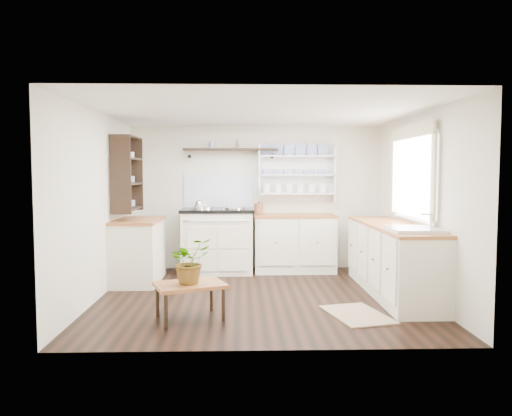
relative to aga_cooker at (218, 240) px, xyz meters
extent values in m
cube|color=black|center=(0.60, -1.57, -0.51)|extent=(4.00, 3.80, 0.01)
cube|color=silver|center=(0.60, 0.33, 0.64)|extent=(4.00, 0.02, 2.30)
cube|color=silver|center=(2.60, -1.57, 0.64)|extent=(0.02, 3.80, 2.30)
cube|color=silver|center=(-1.40, -1.57, 0.64)|extent=(0.02, 3.80, 2.30)
cube|color=white|center=(0.60, -1.57, 1.79)|extent=(4.00, 3.80, 0.01)
cube|color=white|center=(2.56, -1.42, 0.99)|extent=(0.04, 1.40, 1.00)
cube|color=white|center=(2.54, -1.42, 0.99)|extent=(0.02, 1.50, 1.10)
cube|color=#F2E1C1|center=(2.52, -1.42, 1.57)|extent=(0.04, 1.55, 0.18)
cube|color=white|center=(0.00, 0.00, -0.03)|extent=(1.08, 0.70, 0.95)
cube|color=black|center=(0.00, 0.00, 0.47)|extent=(1.12, 0.74, 0.05)
cylinder|color=silver|center=(-0.25, 0.00, 0.51)|extent=(0.37, 0.37, 0.03)
cylinder|color=silver|center=(0.25, 0.00, 0.51)|extent=(0.37, 0.37, 0.03)
cylinder|color=silver|center=(0.00, -0.39, 0.33)|extent=(0.97, 0.02, 0.02)
cube|color=white|center=(1.20, 0.03, -0.07)|extent=(1.25, 0.60, 0.88)
cube|color=brown|center=(1.20, 0.03, 0.37)|extent=(1.27, 0.63, 0.04)
cube|color=white|center=(2.30, -1.47, -0.07)|extent=(0.60, 2.40, 0.88)
cube|color=brown|center=(2.30, -1.47, 0.37)|extent=(0.62, 2.43, 0.04)
cube|color=white|center=(2.30, -2.22, 0.29)|extent=(0.55, 0.60, 0.28)
cylinder|color=silver|center=(2.50, -2.22, 0.49)|extent=(0.02, 0.02, 0.22)
cube|color=white|center=(-1.10, -0.67, -0.07)|extent=(0.60, 1.10, 0.88)
cube|color=brown|center=(-1.10, -0.67, 0.37)|extent=(0.62, 1.13, 0.04)
cube|color=white|center=(1.25, 0.31, 1.04)|extent=(1.20, 0.03, 0.90)
cube|color=white|center=(1.25, 0.22, 1.04)|extent=(1.20, 0.22, 0.02)
cylinder|color=navy|center=(1.25, 0.23, 1.31)|extent=(0.20, 0.02, 0.20)
cube|color=black|center=(0.20, 0.20, 1.41)|extent=(1.50, 0.24, 0.04)
cone|color=black|center=(-0.45, 0.27, 1.30)|extent=(0.06, 0.20, 0.06)
cone|color=black|center=(0.85, 0.27, 1.30)|extent=(0.06, 0.20, 0.06)
cube|color=black|center=(-1.24, -0.67, 1.04)|extent=(0.28, 0.80, 1.05)
cylinder|color=brown|center=(0.64, 0.11, 0.49)|extent=(0.14, 0.14, 0.16)
cube|color=brown|center=(-0.18, -2.50, -0.14)|extent=(0.84, 0.73, 0.04)
cylinder|color=black|center=(-0.39, -2.80, -0.33)|extent=(0.04, 0.04, 0.35)
cylinder|color=black|center=(-0.54, -2.42, -0.33)|extent=(0.04, 0.04, 0.35)
cylinder|color=black|center=(0.18, -2.58, -0.33)|extent=(0.04, 0.04, 0.35)
cylinder|color=black|center=(0.03, -2.20, -0.33)|extent=(0.04, 0.04, 0.35)
imported|color=#3F7233|center=(-0.18, -2.50, 0.12)|extent=(0.57, 0.56, 0.48)
cube|color=#7F6349|center=(1.63, -2.42, -0.50)|extent=(0.74, 0.96, 0.02)
camera|label=1|loc=(0.37, -7.73, 1.05)|focal=35.00mm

